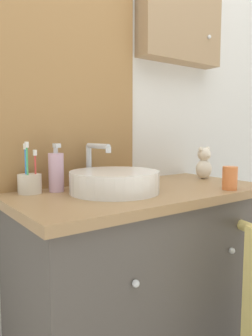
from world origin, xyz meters
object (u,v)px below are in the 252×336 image
(soap_dispenser, at_px, (56,172))
(sink_basin, at_px, (114,181))
(teddy_bear, at_px, (204,164))
(drinking_cup, at_px, (230,178))
(toothbrush_holder, at_px, (30,183))

(soap_dispenser, bearing_deg, sink_basin, -40.30)
(teddy_bear, bearing_deg, drinking_cup, -120.59)
(sink_basin, height_order, drinking_cup, sink_basin)
(soap_dispenser, distance_m, teddy_bear, 0.75)
(sink_basin, distance_m, toothbrush_holder, 0.32)
(sink_basin, xyz_separation_m, toothbrush_holder, (-0.27, 0.17, -0.00))
(teddy_bear, bearing_deg, toothbrush_holder, 171.71)
(soap_dispenser, xyz_separation_m, drinking_cup, (0.59, -0.38, -0.03))
(toothbrush_holder, relative_size, teddy_bear, 1.22)
(toothbrush_holder, bearing_deg, sink_basin, -31.79)
(toothbrush_holder, distance_m, teddy_bear, 0.86)
(teddy_bear, distance_m, drinking_cup, 0.32)
(teddy_bear, relative_size, drinking_cup, 1.70)
(sink_basin, relative_size, toothbrush_holder, 2.02)
(sink_basin, distance_m, soap_dispenser, 0.23)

